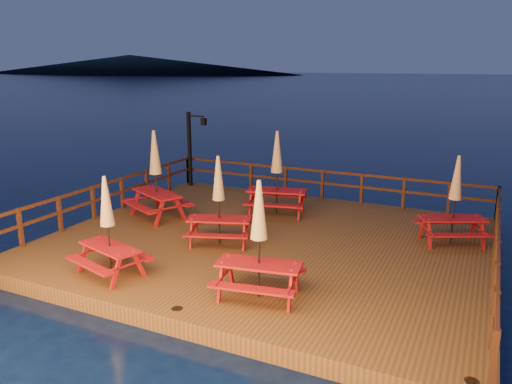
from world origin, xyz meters
TOP-DOWN VIEW (x-y plane):
  - ground at (0.00, 0.00)m, footprint 500.00×500.00m
  - deck at (0.00, 0.00)m, footprint 12.00×10.00m
  - deck_piles at (0.00, 0.00)m, footprint 11.44×9.44m
  - railing at (0.00, 1.78)m, footprint 11.80×9.75m
  - lamp_post at (-5.39, 4.55)m, footprint 0.85×0.18m
  - headland_left at (-160.00, 190.00)m, footprint 180.00×84.00m
  - picnic_table_0 at (-0.77, 2.36)m, footprint 2.26×2.01m
  - picnic_table_1 at (-4.11, 0.34)m, footprint 2.51×2.34m
  - picnic_table_2 at (-2.38, -3.85)m, footprint 2.00×1.79m
  - picnic_table_3 at (-1.08, -0.92)m, footprint 2.12×1.93m
  - picnic_table_4 at (4.73, 1.91)m, footprint 2.19×2.04m
  - picnic_table_5 at (1.29, -3.39)m, footprint 2.04×1.78m

SIDE VIEW (x-z plane):
  - deck_piles at x=0.00m, z-range -1.00..0.40m
  - ground at x=0.00m, z-range 0.00..0.00m
  - deck at x=0.00m, z-range 0.00..0.40m
  - railing at x=0.00m, z-range 0.61..1.71m
  - picnic_table_2 at x=-2.38m, z-range 0.45..2.85m
  - picnic_table_3 at x=-1.08m, z-range 0.45..2.93m
  - picnic_table_4 at x=4.73m, z-range 0.45..2.94m
  - picnic_table_5 at x=1.29m, z-range 0.45..3.04m
  - picnic_table_0 at x=-0.77m, z-range 0.45..3.24m
  - picnic_table_1 at x=-4.11m, z-range 0.46..3.30m
  - lamp_post at x=-5.39m, z-range 0.70..3.70m
  - headland_left at x=-160.00m, z-range 0.00..9.00m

